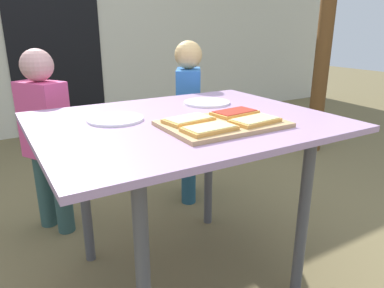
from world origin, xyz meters
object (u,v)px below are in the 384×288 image
at_px(plate_white_left, 115,119).
at_px(child_right, 189,113).
at_px(pizza_slice_near_right, 255,120).
at_px(plate_white_right, 207,102).
at_px(pizza_slice_near_left, 210,128).
at_px(pizza_slice_far_left, 189,120).
at_px(dining_table, 185,139).
at_px(child_left, 46,134).
at_px(cutting_board, 223,124).
at_px(pizza_slice_far_right, 235,113).

height_order(plate_white_left, child_right, child_right).
bearing_deg(pizza_slice_near_right, plate_white_right, 80.52).
xyz_separation_m(pizza_slice_near_left, plate_white_right, (0.27, 0.43, -0.02)).
distance_m(pizza_slice_far_left, child_right, 0.91).
bearing_deg(pizza_slice_near_left, dining_table, 80.60).
bearing_deg(child_right, pizza_slice_far_left, -120.03).
relative_size(plate_white_left, child_left, 0.22).
height_order(cutting_board, child_right, child_right).
bearing_deg(child_right, plate_white_right, -110.28).
bearing_deg(dining_table, pizza_slice_far_right, -29.26).
height_order(pizza_slice_near_left, pizza_slice_far_right, same).
distance_m(plate_white_right, plate_white_left, 0.48).
distance_m(cutting_board, plate_white_left, 0.41).
distance_m(pizza_slice_near_left, child_right, 1.02).
relative_size(plate_white_right, plate_white_left, 1.00).
relative_size(pizza_slice_near_left, plate_white_left, 0.86).
bearing_deg(pizza_slice_far_left, cutting_board, -31.73).
distance_m(pizza_slice_near_left, plate_white_left, 0.40).
distance_m(plate_white_left, child_left, 0.66).
height_order(pizza_slice_far_right, plate_white_right, pizza_slice_far_right).
xyz_separation_m(plate_white_right, plate_white_left, (-0.47, -0.08, 0.00)).
height_order(pizza_slice_far_left, plate_white_left, pizza_slice_far_left).
bearing_deg(plate_white_left, cutting_board, -42.21).
bearing_deg(pizza_slice_far_right, plate_white_right, 78.37).
height_order(pizza_slice_far_right, plate_white_left, pizza_slice_far_right).
bearing_deg(pizza_slice_far_right, pizza_slice_far_left, -178.94).
bearing_deg(plate_white_left, child_left, 106.11).
distance_m(cutting_board, plate_white_right, 0.40).
bearing_deg(pizza_slice_near_right, pizza_slice_far_right, 85.32).
height_order(cutting_board, pizza_slice_near_left, pizza_slice_near_left).
height_order(child_left, child_right, child_right).
distance_m(dining_table, pizza_slice_far_right, 0.22).
xyz_separation_m(cutting_board, child_right, (0.34, 0.83, -0.17)).
distance_m(dining_table, child_left, 0.84).
bearing_deg(pizza_slice_near_right, plate_white_left, 139.37).
relative_size(plate_white_left, child_right, 0.22).
relative_size(pizza_slice_near_right, plate_white_left, 0.87).
relative_size(cutting_board, pizza_slice_near_right, 2.29).
bearing_deg(plate_white_right, dining_table, -139.14).
bearing_deg(dining_table, cutting_board, -68.35).
relative_size(pizza_slice_near_left, child_right, 0.18).
bearing_deg(plate_white_left, pizza_slice_near_left, -59.76).
distance_m(dining_table, plate_white_left, 0.28).
bearing_deg(pizza_slice_near_left, pizza_slice_near_right, 1.34).
relative_size(dining_table, child_left, 1.15).
bearing_deg(cutting_board, plate_white_left, 137.79).
relative_size(pizza_slice_near_right, child_right, 0.19).
bearing_deg(plate_white_right, pizza_slice_near_left, -121.85).
bearing_deg(pizza_slice_far_left, pizza_slice_far_right, 1.06).
distance_m(pizza_slice_near_left, pizza_slice_far_right, 0.25).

